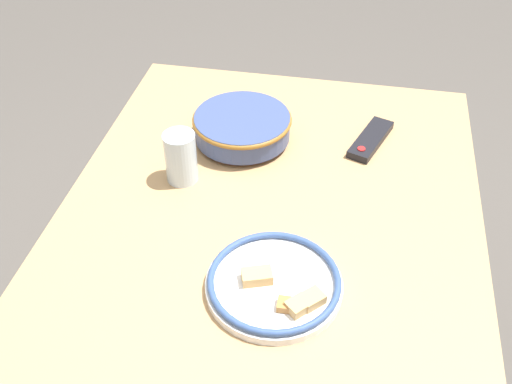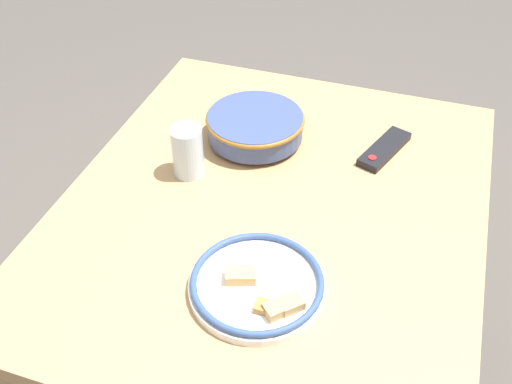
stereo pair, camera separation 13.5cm
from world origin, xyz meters
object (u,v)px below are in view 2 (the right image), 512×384
object	(u,v)px
noodle_bowl	(255,126)
drinking_glass	(188,152)
food_plate	(258,285)
tv_remote	(384,149)

from	to	relation	value
noodle_bowl	drinking_glass	bearing A→B (deg)	-31.54
noodle_bowl	food_plate	xyz separation A→B (m)	(0.48, 0.16, -0.03)
noodle_bowl	drinking_glass	xyz separation A→B (m)	(0.18, -0.11, 0.02)
noodle_bowl	tv_remote	world-z (taller)	noodle_bowl
tv_remote	food_plate	bearing A→B (deg)	92.44
food_plate	tv_remote	distance (m)	0.55
noodle_bowl	food_plate	size ratio (longest dim) A/B	0.94
noodle_bowl	drinking_glass	world-z (taller)	drinking_glass
noodle_bowl	tv_remote	distance (m)	0.33
tv_remote	drinking_glass	distance (m)	0.50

